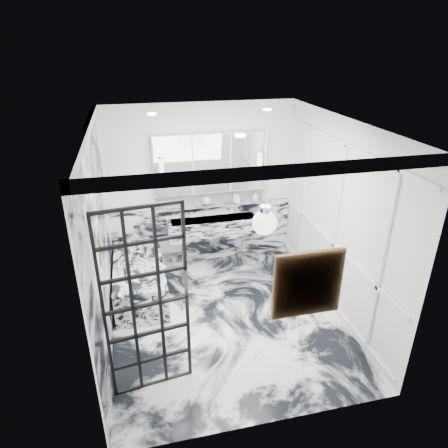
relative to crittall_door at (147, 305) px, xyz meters
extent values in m
plane|color=silver|center=(1.10, 0.99, -1.12)|extent=(3.60, 3.60, 0.00)
plane|color=white|center=(1.10, 0.99, 1.68)|extent=(3.60, 3.60, 0.00)
plane|color=white|center=(1.10, 2.79, 0.28)|extent=(3.60, 0.00, 3.60)
plane|color=white|center=(1.10, -0.81, 0.28)|extent=(3.60, 0.00, 3.60)
plane|color=white|center=(-0.50, 0.99, 0.28)|extent=(0.00, 3.60, 3.60)
plane|color=white|center=(2.70, 0.99, 0.28)|extent=(0.00, 3.60, 3.60)
cube|color=silver|center=(1.10, 2.76, -0.60)|extent=(3.18, 0.05, 1.05)
cube|color=silver|center=(-0.48, 0.99, 0.22)|extent=(0.02, 3.56, 2.68)
cube|color=white|center=(2.68, 0.99, 0.18)|extent=(0.03, 3.40, 2.30)
imported|color=#8C5919|center=(1.67, 2.70, 0.07)|extent=(0.10, 0.10, 0.20)
imported|color=#4C4C51|center=(1.72, 2.70, 0.06)|extent=(0.10, 0.10, 0.18)
imported|color=silver|center=(2.04, 2.70, 0.05)|extent=(0.12, 0.12, 0.16)
sphere|color=white|center=(1.16, 2.70, 0.04)|extent=(0.15, 0.15, 0.15)
cylinder|color=#8C5919|center=(1.66, 2.70, 0.02)|extent=(0.04, 0.04, 0.10)
cylinder|color=silver|center=(0.23, 1.36, -0.51)|extent=(0.08, 0.08, 0.12)
cube|color=#D54B15|center=(1.44, -0.77, 0.55)|extent=(0.56, 0.05, 0.56)
sphere|color=white|center=(1.17, -0.29, 0.97)|extent=(0.24, 0.24, 0.24)
cube|color=silver|center=(1.25, 2.54, -0.39)|extent=(1.60, 0.45, 0.30)
cube|color=silver|center=(1.25, 2.71, -0.05)|extent=(1.90, 0.14, 0.04)
cube|color=white|center=(1.25, 2.77, 0.08)|extent=(1.90, 0.03, 0.23)
cube|color=white|center=(1.25, 2.71, 0.70)|extent=(1.90, 0.16, 1.00)
cylinder|color=white|center=(0.43, 2.62, 0.66)|extent=(0.07, 0.07, 0.40)
cylinder|color=white|center=(2.07, 2.62, 0.66)|extent=(0.07, 0.07, 0.40)
cube|color=silver|center=(-0.07, 1.88, -0.85)|extent=(0.75, 1.65, 0.55)
camera|label=1|loc=(0.01, -3.56, 2.56)|focal=32.00mm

